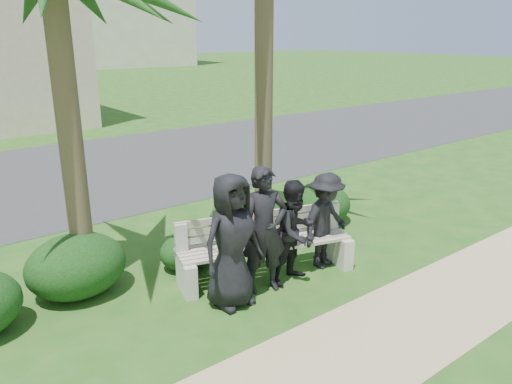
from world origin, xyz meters
The scene contains 13 objects.
ground centered at (0.00, 0.00, 0.00)m, with size 160.00×160.00×0.00m, color #1E4F16.
footpath centered at (0.00, -1.80, 0.00)m, with size 30.00×1.60×0.01m, color tan.
asphalt_street centered at (0.00, 8.00, 0.00)m, with size 160.00×8.00×0.01m, color #2D2D30.
park_bench centered at (0.18, 0.34, 0.42)m, with size 2.82×1.34×0.93m.
man_a centered at (-0.69, -0.03, 0.92)m, with size 0.90×0.58×1.84m, color black.
man_b centered at (-0.10, 0.02, 0.91)m, with size 0.66×0.44×1.82m, color black.
man_c centered at (0.44, -0.03, 0.77)m, with size 0.75×0.59×1.54m, color black.
man_d centered at (1.12, 0.03, 0.76)m, with size 0.98×0.57×1.52m, color black.
hedge_b centered at (-2.24, 1.54, 0.45)m, with size 1.39×1.15×0.91m, color black.
hedge_c centered at (-0.61, 1.31, 0.29)m, with size 0.89×0.73×0.58m, color black.
hedge_d centered at (0.70, 1.50, 0.45)m, with size 1.39×1.15×0.91m, color black.
hedge_e centered at (2.59, 1.62, 0.38)m, with size 1.15×0.95×0.75m, color black.
hedge_f centered at (2.42, 1.38, 0.39)m, with size 1.20×0.99×0.79m, color black.
Camera 1 is at (-4.15, -4.99, 3.52)m, focal length 35.00 mm.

